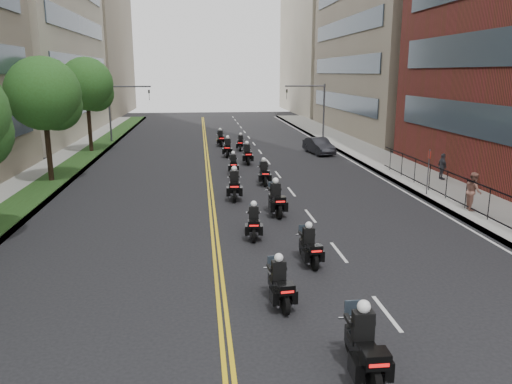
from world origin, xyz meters
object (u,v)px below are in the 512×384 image
motorcycle_9 (247,155)px  pedestrian_b (473,191)px  motorcycle_3 (309,247)px  motorcycle_6 (234,186)px  motorcycle_1 (364,348)px  pedestrian_c (442,166)px  motorcycle_4 (254,223)px  motorcycle_11 (241,143)px  motorcycle_2 (280,285)px  parked_sedan (319,146)px  motorcycle_10 (228,148)px  motorcycle_12 (220,139)px  motorcycle_7 (264,174)px  motorcycle_8 (233,165)px  motorcycle_5 (276,200)px

motorcycle_9 → pedestrian_b: 17.53m
motorcycle_3 → motorcycle_6: size_ratio=0.85×
motorcycle_1 → pedestrian_c: 22.67m
motorcycle_4 → motorcycle_9: size_ratio=0.90×
motorcycle_3 → pedestrian_c: pedestrian_c is taller
pedestrian_b → pedestrian_c: pedestrian_b is taller
motorcycle_4 → motorcycle_11: 23.96m
motorcycle_6 → motorcycle_9: size_ratio=1.05×
motorcycle_2 → motorcycle_11: 30.18m
motorcycle_3 → parked_sedan: motorcycle_3 is taller
motorcycle_1 → motorcycle_6: motorcycle_6 is taller
motorcycle_3 → motorcycle_10: 23.89m
motorcycle_4 → motorcycle_3: bearing=-56.5°
motorcycle_1 → parked_sedan: size_ratio=0.59×
motorcycle_2 → motorcycle_12: 32.96m
motorcycle_2 → motorcycle_4: (-0.08, 6.24, -0.01)m
motorcycle_7 → motorcycle_10: (-1.61, 10.65, 0.03)m
motorcycle_7 → pedestrian_b: pedestrian_b is taller
motorcycle_1 → motorcycle_12: 36.76m
motorcycle_7 → motorcycle_12: motorcycle_12 is taller
motorcycle_1 → motorcycle_8: size_ratio=1.17×
motorcycle_3 → motorcycle_8: size_ratio=1.00×
motorcycle_1 → motorcycle_4: 10.10m
motorcycle_4 → pedestrian_b: 11.34m
motorcycle_5 → motorcycle_7: motorcycle_5 is taller
motorcycle_2 → motorcycle_9: 23.45m
motorcycle_1 → pedestrian_b: (9.65, 12.58, 0.37)m
motorcycle_6 → pedestrian_c: size_ratio=1.49×
motorcycle_11 → motorcycle_10: bearing=-105.4°
pedestrian_c → motorcycle_4: bearing=125.4°
motorcycle_2 → motorcycle_12: (-0.31, 32.96, 0.05)m
motorcycle_2 → motorcycle_7: size_ratio=0.95×
motorcycle_1 → motorcycle_5: 13.30m
motorcycle_7 → pedestrian_b: 11.95m
motorcycle_1 → motorcycle_10: (-1.28, 30.70, -0.03)m
pedestrian_c → motorcycle_1: bearing=148.5°
motorcycle_11 → pedestrian_c: 18.43m
motorcycle_1 → motorcycle_4: bearing=98.7°
motorcycle_3 → motorcycle_7: motorcycle_7 is taller
motorcycle_7 → motorcycle_11: bearing=92.3°
motorcycle_4 → pedestrian_b: size_ratio=1.12×
motorcycle_2 → motorcycle_6: 12.82m
motorcycle_1 → motorcycle_4: (-1.39, 10.01, -0.10)m
motorcycle_1 → motorcycle_7: 20.05m
motorcycle_9 → motorcycle_10: bearing=109.2°
motorcycle_2 → motorcycle_8: size_ratio=1.01×
motorcycle_5 → pedestrian_c: (11.49, 6.22, 0.26)m
motorcycle_10 → motorcycle_4: bearing=-84.1°
motorcycle_6 → motorcycle_12: size_ratio=1.07×
motorcycle_3 → motorcycle_11: 27.06m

